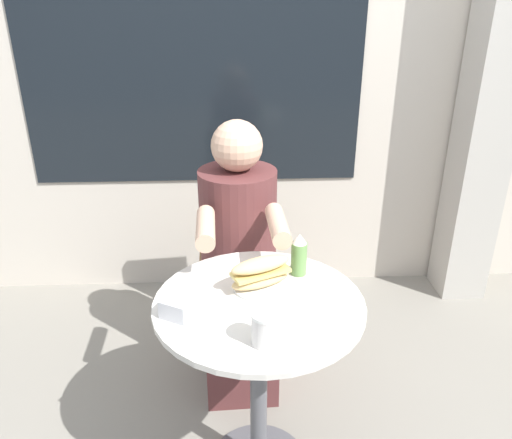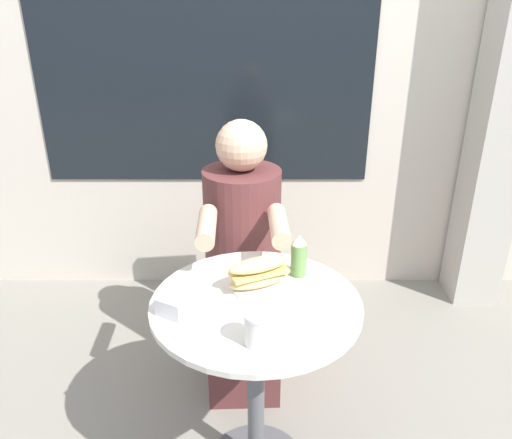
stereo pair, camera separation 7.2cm
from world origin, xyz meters
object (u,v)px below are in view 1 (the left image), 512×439
object	(u,v)px
sandwich_on_plate	(261,274)
drink_cup	(265,328)
cafe_table	(259,352)
seated_diner	(239,277)
condiment_bottle	(299,255)
diner_chair	(237,243)

from	to	relation	value
sandwich_on_plate	drink_cup	xyz separation A→B (m)	(-0.00, -0.29, -0.00)
cafe_table	seated_diner	bearing A→B (deg)	96.19
cafe_table	condiment_bottle	size ratio (longest dim) A/B	4.89
diner_chair	sandwich_on_plate	bearing A→B (deg)	93.11
seated_diner	condiment_bottle	size ratio (longest dim) A/B	7.88
cafe_table	diner_chair	distance (m)	0.87
seated_diner	drink_cup	world-z (taller)	seated_diner
diner_chair	drink_cup	distance (m)	1.11
sandwich_on_plate	drink_cup	size ratio (longest dim) A/B	2.19
seated_diner	sandwich_on_plate	bearing A→B (deg)	96.52
seated_diner	condiment_bottle	xyz separation A→B (m)	(0.20, -0.35, 0.29)
cafe_table	diner_chair	size ratio (longest dim) A/B	0.86
cafe_table	condiment_bottle	xyz separation A→B (m)	(0.15, 0.17, 0.28)
drink_cup	seated_diner	bearing A→B (deg)	94.86
diner_chair	sandwich_on_plate	size ratio (longest dim) A/B	3.92
diner_chair	sandwich_on_plate	xyz separation A→B (m)	(0.07, -0.78, 0.28)
cafe_table	diner_chair	xyz separation A→B (m)	(-0.06, 0.86, -0.02)
diner_chair	sandwich_on_plate	distance (m)	0.84
sandwich_on_plate	drink_cup	distance (m)	0.29
cafe_table	sandwich_on_plate	distance (m)	0.27
condiment_bottle	seated_diner	bearing A→B (deg)	120.07
seated_diner	drink_cup	xyz separation A→B (m)	(0.06, -0.73, 0.27)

